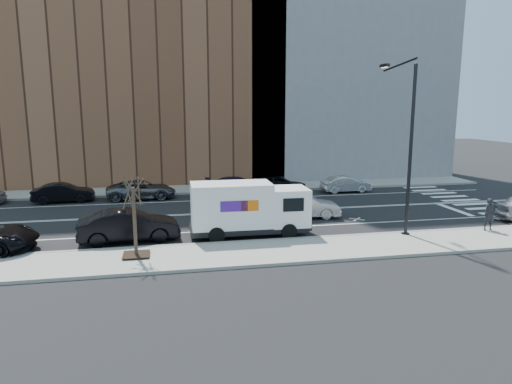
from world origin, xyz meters
name	(u,v)px	position (x,y,z in m)	size (l,w,h in m)	color
ground	(252,212)	(0.00, 0.00, 0.00)	(120.00, 120.00, 0.00)	black
sidewalk_near	(286,251)	(0.00, -8.80, 0.07)	(44.00, 3.60, 0.15)	gray
sidewalk_far	(233,188)	(0.00, 8.80, 0.07)	(44.00, 3.60, 0.15)	gray
curb_near	(277,240)	(0.00, -7.00, 0.08)	(44.00, 0.25, 0.17)	gray
curb_far	(236,191)	(0.00, 7.00, 0.08)	(44.00, 0.25, 0.17)	gray
crosswalk	(466,202)	(16.00, 0.00, 0.00)	(3.00, 14.00, 0.01)	white
road_markings	(252,212)	(0.00, 0.00, 0.00)	(40.00, 8.60, 0.01)	white
bldg_brick	(135,61)	(-8.00, 15.60, 11.00)	(26.00, 10.00, 22.00)	brown
bldg_concrete	(341,44)	(12.00, 15.60, 13.00)	(20.00, 10.00, 26.00)	slate
streetlight	(406,141)	(7.00, -6.91, 5.08)	(0.44, 4.02, 9.34)	black
street_tree	(135,229)	(-7.00, -8.40, 1.45)	(1.20, 1.20, 3.75)	black
fedex_van	(248,208)	(-1.26, -5.60, 1.53)	(6.43, 2.37, 2.92)	black
far_parked_b	(63,193)	(-12.95, 5.67, 0.71)	(1.49, 4.28, 1.41)	black
far_parked_c	(141,190)	(-7.43, 5.82, 0.71)	(2.35, 5.09, 1.41)	#52555B
far_parked_d	(239,186)	(0.00, 5.58, 0.75)	(2.09, 5.14, 1.49)	navy
far_parked_e	(278,184)	(3.20, 5.86, 0.78)	(1.84, 4.58, 1.56)	black
far_parked_f	(346,184)	(8.80, 5.45, 0.66)	(1.40, 4.02, 1.32)	#BBBCC0
driving_sedan	(304,206)	(2.90, -2.25, 0.73)	(1.55, 4.46, 1.47)	#A6A6AA
near_parked_rear_a	(129,226)	(-7.50, -5.44, 0.84)	(1.77, 5.09, 1.68)	black
pedestrian	(489,214)	(11.86, -7.62, 1.05)	(0.66, 0.43, 1.80)	black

